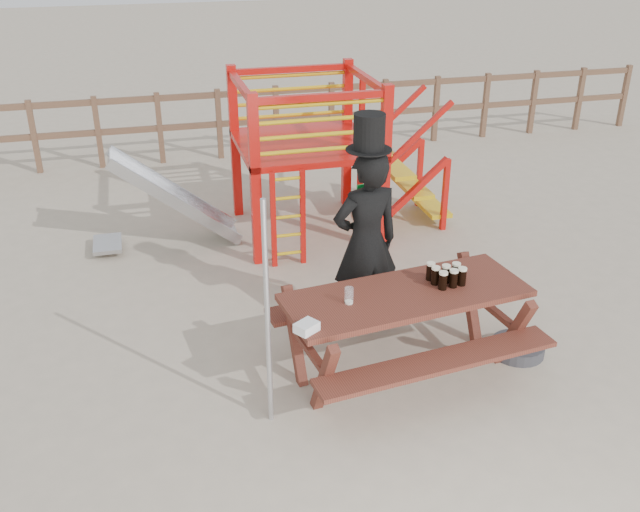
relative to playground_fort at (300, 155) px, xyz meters
The scene contains 10 objects.
ground 3.74m from the playground_fort, 91.99° to the right, with size 60.00×60.00×0.00m, color #B3A38B.
back_fence 3.44m from the playground_fort, 92.08° to the left, with size 15.09×0.09×1.20m.
playground_fort is the anchor object (origin of this frame).
picnic_table 3.46m from the playground_fort, 87.23° to the right, with size 2.38×1.78×0.86m.
man_with_hat 2.56m from the playground_fort, 88.68° to the right, with size 0.75×0.55×2.27m.
metal_pole 3.95m from the playground_fort, 107.12° to the right, with size 0.04×0.04×2.02m, color #B2B2B7.
parasol_base 3.81m from the playground_fort, 68.03° to the right, with size 0.52×0.52×0.22m.
paper_bag 3.91m from the playground_fort, 102.60° to the right, with size 0.18×0.14×0.08m, color white.
stout_pints 3.40m from the playground_fort, 80.31° to the right, with size 0.32×0.28×0.17m.
empty_glasses 3.49m from the playground_fort, 96.40° to the right, with size 0.08×0.08×0.15m.
Camera 1 is at (-1.88, -5.01, 3.94)m, focal length 40.00 mm.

